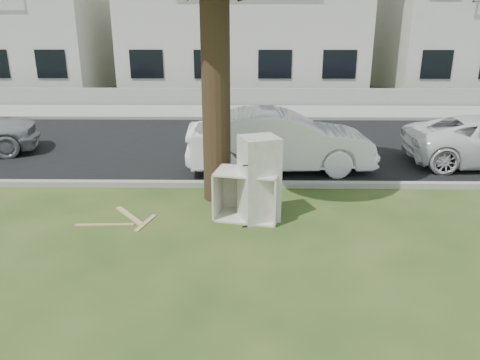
{
  "coord_description": "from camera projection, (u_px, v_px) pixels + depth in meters",
  "views": [
    {
      "loc": [
        0.18,
        -7.01,
        3.42
      ],
      "look_at": [
        0.07,
        0.6,
        0.79
      ],
      "focal_mm": 35.0,
      "sensor_mm": 36.0,
      "label": 1
    }
  ],
  "objects": [
    {
      "name": "kerb_near",
      "position": [
        238.0,
        187.0,
        10.06
      ],
      "size": [
        120.0,
        0.18,
        0.12
      ],
      "primitive_type": "cube",
      "color": "gray",
      "rests_on": "ground"
    },
    {
      "name": "car_center",
      "position": [
        280.0,
        141.0,
        10.97
      ],
      "size": [
        4.43,
        1.78,
        1.43
      ],
      "primitive_type": "imported",
      "rotation": [
        0.0,
        0.0,
        1.63
      ],
      "color": "white",
      "rests_on": "ground"
    },
    {
      "name": "plank_c",
      "position": [
        146.0,
        223.0,
        8.27
      ],
      "size": [
        0.27,
        0.72,
        0.02
      ],
      "primitive_type": "cube",
      "rotation": [
        0.0,
        0.0,
        1.3
      ],
      "color": "tan",
      "rests_on": "ground"
    },
    {
      "name": "low_wall",
      "position": [
        242.0,
        97.0,
        19.54
      ],
      "size": [
        120.0,
        0.15,
        0.7
      ],
      "primitive_type": "cube",
      "color": "gray",
      "rests_on": "ground"
    },
    {
      "name": "sidewalk",
      "position": [
        242.0,
        112.0,
        18.14
      ],
      "size": [
        120.0,
        2.8,
        0.01
      ],
      "primitive_type": "cube",
      "color": "gray",
      "rests_on": "ground"
    },
    {
      "name": "townhouse_left",
      "position": [
        3.0,
        17.0,
        23.31
      ],
      "size": [
        10.2,
        8.16,
        7.04
      ],
      "color": "beige",
      "rests_on": "ground"
    },
    {
      "name": "kerb_far",
      "position": [
        242.0,
        120.0,
        16.77
      ],
      "size": [
        120.0,
        0.18,
        0.12
      ],
      "primitive_type": "cube",
      "color": "gray",
      "rests_on": "ground"
    },
    {
      "name": "townhouse_center",
      "position": [
        244.0,
        13.0,
        23.08
      ],
      "size": [
        11.22,
        8.16,
        7.44
      ],
      "color": "beige",
      "rests_on": "ground"
    },
    {
      "name": "fridge",
      "position": [
        259.0,
        179.0,
        8.22
      ],
      "size": [
        0.79,
        0.76,
        1.52
      ],
      "primitive_type": "cube",
      "rotation": [
        0.0,
        0.0,
        0.35
      ],
      "color": "beige",
      "rests_on": "ground"
    },
    {
      "name": "road",
      "position": [
        240.0,
        145.0,
        13.42
      ],
      "size": [
        120.0,
        7.0,
        0.01
      ],
      "primitive_type": "cube",
      "color": "black",
      "rests_on": "ground"
    },
    {
      "name": "plank_b",
      "position": [
        130.0,
        216.0,
        8.55
      ],
      "size": [
        0.7,
        0.86,
        0.02
      ],
      "primitive_type": "cube",
      "rotation": [
        0.0,
        0.0,
        -0.91
      ],
      "color": "tan",
      "rests_on": "ground"
    },
    {
      "name": "ground",
      "position": [
        235.0,
        237.0,
        7.75
      ],
      "size": [
        120.0,
        120.0,
        0.0
      ],
      "primitive_type": "plane",
      "color": "#264017"
    },
    {
      "name": "plank_a",
      "position": [
        105.0,
        225.0,
        8.18
      ],
      "size": [
        1.03,
        0.14,
        0.02
      ],
      "primitive_type": "cube",
      "rotation": [
        0.0,
        0.0,
        0.05
      ],
      "color": "#A78E51",
      "rests_on": "ground"
    },
    {
      "name": "cabinet",
      "position": [
        247.0,
        194.0,
        8.38
      ],
      "size": [
        1.25,
        0.92,
        0.88
      ],
      "primitive_type": "cube",
      "rotation": [
        0.0,
        0.0,
        -0.21
      ],
      "color": "silver",
      "rests_on": "ground"
    }
  ]
}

